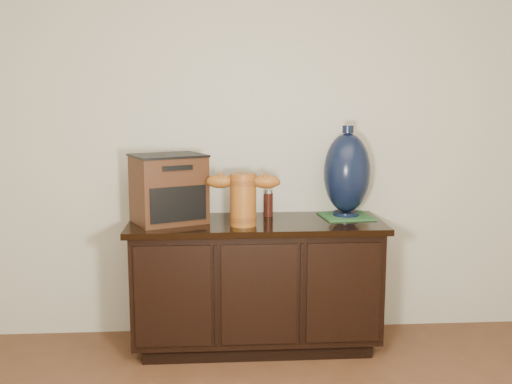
{
  "coord_description": "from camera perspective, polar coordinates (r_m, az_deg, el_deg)",
  "views": [
    {
      "loc": [
        -0.23,
        -1.14,
        1.46
      ],
      "look_at": [
        -0.0,
        2.18,
        0.93
      ],
      "focal_mm": 42.0,
      "sensor_mm": 36.0,
      "label": 1
    }
  ],
  "objects": [
    {
      "name": "room",
      "position": [
        1.17,
        7.31,
        0.94
      ],
      "size": [
        5.0,
        5.0,
        5.0
      ],
      "color": "#55321D",
      "rests_on": "ground"
    },
    {
      "name": "lamp_base",
      "position": [
        3.58,
        8.65,
        1.79
      ],
      "size": [
        0.3,
        0.3,
        0.53
      ],
      "rotation": [
        0.0,
        0.0,
        0.1
      ],
      "color": "black",
      "rests_on": "green_mat"
    },
    {
      "name": "green_mat",
      "position": [
        3.62,
        8.55,
        -2.28
      ],
      "size": [
        0.31,
        0.31,
        0.01
      ],
      "primitive_type": "cube",
      "rotation": [
        0.0,
        0.0,
        0.1
      ],
      "color": "#2A5E2F",
      "rests_on": "sideboard"
    },
    {
      "name": "sideboard",
      "position": [
        3.54,
        0.0,
        -8.66
      ],
      "size": [
        1.46,
        0.56,
        0.75
      ],
      "color": "black",
      "rests_on": "ground"
    },
    {
      "name": "spray_can",
      "position": [
        3.58,
        1.18,
        -1.05
      ],
      "size": [
        0.06,
        0.06,
        0.16
      ],
      "color": "#4F170D",
      "rests_on": "sideboard"
    },
    {
      "name": "terracotta_vessel",
      "position": [
        3.31,
        -1.24,
        -0.42
      ],
      "size": [
        0.41,
        0.17,
        0.29
      ],
      "rotation": [
        0.0,
        0.0,
        -0.11
      ],
      "color": "#9D591C",
      "rests_on": "sideboard"
    },
    {
      "name": "tv_radio",
      "position": [
        3.43,
        -8.32,
        0.32
      ],
      "size": [
        0.48,
        0.44,
        0.39
      ],
      "rotation": [
        0.0,
        0.0,
        0.42
      ],
      "color": "#3E200F",
      "rests_on": "sideboard"
    }
  ]
}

